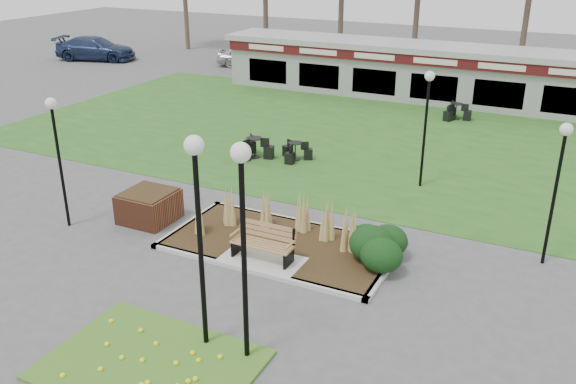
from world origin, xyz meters
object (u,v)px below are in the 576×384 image
at_px(lamp_post_near_right, 242,207).
at_px(lamp_post_mid_left, 56,134).
at_px(bistro_set_a, 295,154).
at_px(bistro_set_d, 456,114).
at_px(brick_planter, 149,206).
at_px(car_silver, 250,55).
at_px(bistro_set_b, 255,151).
at_px(lamp_post_far_right, 427,104).
at_px(park_bench, 264,242).
at_px(food_pavilion, 441,73).
at_px(lamp_post_mid_right, 560,164).
at_px(car_blue, 96,48).
at_px(car_black, 272,54).
at_px(lamp_post_near_left, 197,198).

height_order(lamp_post_near_right, lamp_post_mid_left, lamp_post_near_right).
bearing_deg(bistro_set_a, bistro_set_d, 63.22).
xyz_separation_m(brick_planter, bistro_set_d, (5.99, 15.63, -0.20)).
bearing_deg(car_silver, bistro_set_b, -168.68).
xyz_separation_m(lamp_post_far_right, bistro_set_d, (-0.74, 9.20, -2.68)).
distance_m(bistro_set_a, bistro_set_d, 9.71).
bearing_deg(bistro_set_a, park_bench, -70.18).
bearing_deg(brick_planter, car_silver, 112.39).
relative_size(food_pavilion, lamp_post_far_right, 6.08).
distance_m(lamp_post_mid_left, bistro_set_a, 9.46).
xyz_separation_m(lamp_post_mid_left, bistro_set_a, (3.58, 8.35, -2.61)).
bearing_deg(food_pavilion, lamp_post_near_right, -86.06).
bearing_deg(food_pavilion, car_silver, 164.47).
bearing_deg(lamp_post_near_right, bistro_set_a, 110.98).
relative_size(lamp_post_near_right, lamp_post_far_right, 1.16).
distance_m(lamp_post_mid_right, lamp_post_far_right, 5.90).
relative_size(brick_planter, car_silver, 0.34).
xyz_separation_m(lamp_post_mid_right, bistro_set_a, (-9.49, 4.49, -2.57)).
bearing_deg(bistro_set_a, car_blue, 149.40).
relative_size(lamp_post_far_right, bistro_set_b, 2.77).
bearing_deg(brick_planter, lamp_post_mid_left, -144.76).
relative_size(park_bench, lamp_post_far_right, 0.42).
height_order(lamp_post_far_right, car_blue, lamp_post_far_right).
relative_size(lamp_post_near_right, car_black, 1.16).
bearing_deg(lamp_post_mid_right, lamp_post_far_right, 137.88).
height_order(lamp_post_near_left, lamp_post_near_right, lamp_post_near_right).
relative_size(food_pavilion, bistro_set_a, 18.69).
bearing_deg(car_black, lamp_post_near_left, -158.71).
distance_m(lamp_post_near_left, car_blue, 35.41).
distance_m(lamp_post_mid_left, car_silver, 25.39).
bearing_deg(bistro_set_a, food_pavilion, 76.95).
xyz_separation_m(lamp_post_mid_right, bistro_set_b, (-11.05, 4.03, -2.54)).
bearing_deg(car_silver, car_blue, 85.43).
xyz_separation_m(lamp_post_near_left, bistro_set_a, (-3.40, 11.47, -3.15)).
bearing_deg(car_black, lamp_post_far_right, -143.40).
height_order(lamp_post_near_left, bistro_set_d, lamp_post_near_left).
distance_m(lamp_post_near_right, bistro_set_a, 12.68).
distance_m(brick_planter, lamp_post_mid_left, 3.39).
bearing_deg(lamp_post_mid_right, lamp_post_mid_left, -163.55).
relative_size(park_bench, brick_planter, 1.13).
relative_size(brick_planter, lamp_post_near_right, 0.32).
xyz_separation_m(lamp_post_near_right, lamp_post_mid_right, (5.09, 6.97, -0.58)).
height_order(lamp_post_mid_left, lamp_post_far_right, lamp_post_far_right).
bearing_deg(lamp_post_near_right, brick_planter, 143.20).
bearing_deg(bistro_set_b, lamp_post_near_left, -65.76).
bearing_deg(bistro_set_b, car_silver, 120.11).
bearing_deg(lamp_post_far_right, lamp_post_near_right, -93.75).
bearing_deg(lamp_post_near_right, bistro_set_b, 118.43).
relative_size(brick_planter, food_pavilion, 0.06).
relative_size(food_pavilion, car_silver, 5.59).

